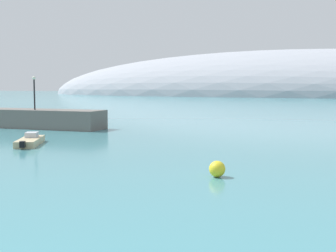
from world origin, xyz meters
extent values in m
cube|color=#66605B|center=(-26.36, 33.25, 1.01)|extent=(21.68, 5.12, 2.01)
ellipsoid|color=#999EA8|center=(-27.94, 205.02, 0.00)|extent=(246.56, 85.56, 41.52)
cube|color=#C6B284|center=(-14.35, 22.22, 0.25)|extent=(3.68, 4.88, 0.51)
cube|color=black|center=(-13.01, 19.94, 0.38)|extent=(0.53, 0.56, 0.46)
cube|color=#B2B7C1|center=(-14.71, 22.85, 0.71)|extent=(1.34, 1.44, 0.40)
sphere|color=yellow|center=(2.74, 16.46, 0.41)|extent=(0.83, 0.83, 0.83)
cylinder|color=black|center=(-22.80, 32.59, 3.61)|extent=(0.16, 0.16, 3.20)
sphere|color=#EAEACC|center=(-22.80, 32.59, 5.39)|extent=(0.36, 0.36, 0.36)
camera|label=1|loc=(9.62, -4.71, 4.58)|focal=47.83mm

